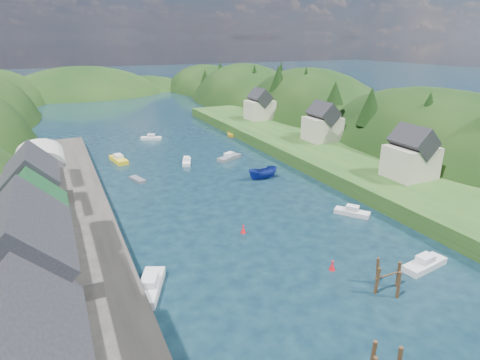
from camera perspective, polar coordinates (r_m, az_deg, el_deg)
ground at (r=78.72m, az=-6.82°, el=2.12°), size 600.00×600.00×0.00m
hillside_right at (r=122.11m, az=9.83°, el=4.66°), size 36.00×245.56×48.00m
far_hills at (r=199.95m, az=-17.95°, el=8.79°), size 103.00×68.00×44.00m
hill_trees at (r=89.83m, az=-9.82°, el=11.47°), size 91.75×144.51×12.09m
quay_left at (r=47.16m, az=-23.29°, el=-10.60°), size 12.00×110.00×2.00m
quayside_buildings at (r=32.43m, az=-27.04°, el=-13.11°), size 8.00×35.84×12.90m
boat_sheds at (r=63.20m, az=-26.51°, el=0.76°), size 7.00×21.00×7.50m
terrace_right at (r=81.22m, az=12.49°, el=3.22°), size 16.00×120.00×2.40m
right_bank_cottages at (r=88.34m, az=11.01°, el=7.74°), size 9.00×59.24×8.41m
piling_cluster_far at (r=42.77m, az=20.25°, el=-13.18°), size 3.27×3.04×3.46m
channel_buoy_near at (r=44.82m, az=12.99°, el=-11.80°), size 0.70×0.70×1.10m
channel_buoy_far at (r=51.24m, az=0.47°, el=-7.04°), size 0.70×0.70×1.10m
moored_boats at (r=58.91m, az=0.88°, el=-3.20°), size 37.60×91.85×2.24m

